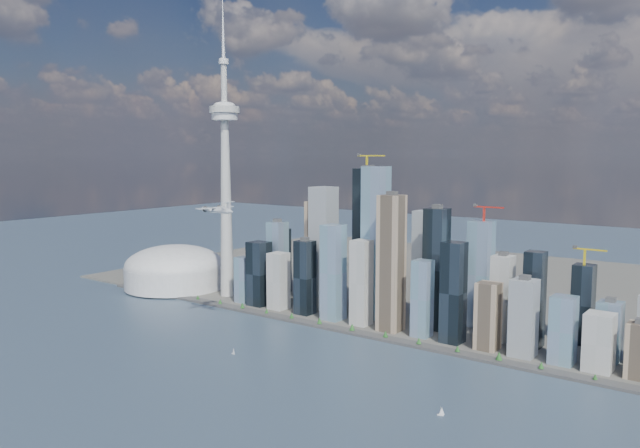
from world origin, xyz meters
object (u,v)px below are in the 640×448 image
Objects in this scene: needle_tower at (225,174)px; sailboat_west at (233,352)px; dome_stadium at (175,269)px; airplane at (216,210)px; sailboat_east at (441,412)px.

needle_tower is 57.23× the size of sailboat_west.
needle_tower is 2.75× the size of dome_stadium.
airplane reaches higher than dome_stadium.
sailboat_east is (710.98, -246.10, -36.03)m from dome_stadium.
airplane is (299.29, -168.16, 150.34)m from dome_stadium.
needle_tower is 241.40m from dome_stadium.
sailboat_west is 0.91× the size of sailboat_east.
airplane is at bearing 153.06° from sailboat_west.
needle_tower is 51.81× the size of sailboat_east.
dome_stadium reaches higher than sailboat_west.
sailboat_east reaches higher than sailboat_west.
sailboat_west is (93.52, -63.16, -186.69)m from airplane.
sailboat_west is at bearing -30.49° from dome_stadium.
dome_stadium is 20.79× the size of sailboat_west.
needle_tower is at bearing 143.43° from sailboat_west.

